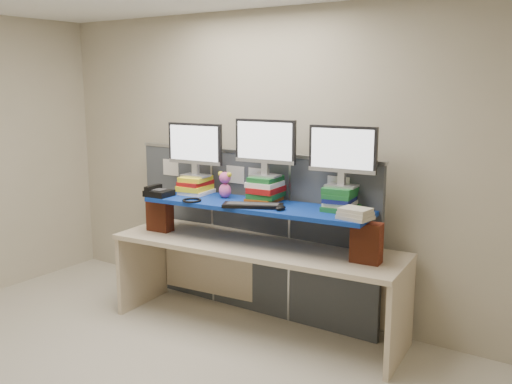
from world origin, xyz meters
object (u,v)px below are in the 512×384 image
Objects in this scene: blue_board at (256,206)px; desk_phone at (158,192)px; monitor_center at (265,144)px; monitor_right at (342,152)px; desk at (256,261)px; keyboard at (253,205)px; monitor_left at (195,146)px.

blue_board is 0.94m from desk_phone.
monitor_right is (0.69, 0.06, -0.03)m from monitor_center.
blue_board is 8.61× the size of desk_phone.
keyboard is at bearing -72.02° from desk.
monitor_center reaches higher than desk.
desk is 0.49m from blue_board.
keyboard is at bearing -18.70° from monitor_left.
blue_board is at bearing -9.65° from monitor_left.
desk_phone is at bearing -171.02° from monitor_right.
monitor_left is 1.08× the size of keyboard.
desk_phone is (-0.97, -0.10, 0.02)m from keyboard.
monitor_center is (0.01, 0.12, 1.00)m from desk.
desk is at bearing 9.97° from desk_phone.
monitor_left reaches higher than desk.
monitor_left is 1.00× the size of monitor_right.
monitor_left is (-0.71, 0.06, 0.94)m from desk.
keyboard is (-0.65, -0.31, -0.45)m from monitor_right.
monitor_left is at bearing 140.89° from keyboard.
blue_board is at bearing 9.97° from desk_phone.
monitor_right reaches higher than desk_phone.
desk is 1.18m from monitor_left.
monitor_center reaches higher than monitor_right.
monitor_left is 1.41m from monitor_right.
blue_board is (-0.00, -0.00, 0.49)m from desk.
desk is 4.69× the size of monitor_center.
monitor_left is 1.00× the size of monitor_center.
desk is 11.32× the size of desk_phone.
monitor_center is 0.69m from monitor_right.
desk is 1.31× the size of blue_board.
desk_phone is at bearing -131.63° from monitor_left.
blue_board is at bearing -101.53° from monitor_center.
monitor_center reaches higher than desk_phone.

